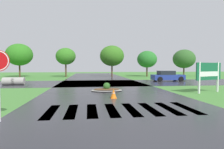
{
  "coord_description": "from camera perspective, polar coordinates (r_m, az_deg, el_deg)",
  "views": [
    {
      "loc": [
        -1.52,
        -4.22,
        2.0
      ],
      "look_at": [
        0.41,
        11.14,
        1.32
      ],
      "focal_mm": 30.75,
      "sensor_mm": 36.0,
      "label": 1
    }
  ],
  "objects": [
    {
      "name": "drainage_pipe_stack",
      "position": [
        22.85,
        -27.19,
        -1.77
      ],
      "size": [
        2.16,
        0.87,
        0.81
      ],
      "color": "#9E9B93",
      "rests_on": "ground"
    },
    {
      "name": "asphalt_cross_road",
      "position": [
        22.78,
        -3.32,
        -2.52
      ],
      "size": [
        90.0,
        8.75,
        0.01
      ],
      "primitive_type": "cube",
      "color": "#2B2B30",
      "rests_on": "ground"
    },
    {
      "name": "estate_billboard",
      "position": [
        16.15,
        26.82,
        0.48
      ],
      "size": [
        2.61,
        1.06,
        2.31
      ],
      "rotation": [
        0.0,
        0.0,
        3.51
      ],
      "color": "white",
      "rests_on": "ground"
    },
    {
      "name": "asphalt_roadway",
      "position": [
        14.44,
        -1.06,
        -5.44
      ],
      "size": [
        9.73,
        80.0,
        0.01
      ],
      "primitive_type": "cube",
      "color": "#2B2B30",
      "rests_on": "ground"
    },
    {
      "name": "car_silver_hatch",
      "position": [
        26.71,
        16.12,
        -0.5
      ],
      "size": [
        4.22,
        2.08,
        1.38
      ],
      "rotation": [
        0.0,
        0.0,
        0.01
      ],
      "color": "navy",
      "rests_on": "ground"
    },
    {
      "name": "median_island",
      "position": [
        15.47,
        -1.61,
        -4.37
      ],
      "size": [
        2.52,
        1.65,
        0.68
      ],
      "color": "#9E9B93",
      "rests_on": "ground"
    },
    {
      "name": "background_treeline",
      "position": [
        36.61,
        -1.78,
        5.27
      ],
      "size": [
        36.41,
        5.67,
        6.06
      ],
      "color": "#4C3823",
      "rests_on": "ground"
    },
    {
      "name": "crosswalk_stripes",
      "position": [
        8.97,
        2.82,
        -10.37
      ],
      "size": [
        6.75,
        2.81,
        0.01
      ],
      "color": "white",
      "rests_on": "ground"
    },
    {
      "name": "traffic_cone",
      "position": [
        11.97,
        0.47,
        -5.72
      ],
      "size": [
        0.38,
        0.38,
        0.6
      ],
      "color": "orange",
      "rests_on": "ground"
    }
  ]
}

